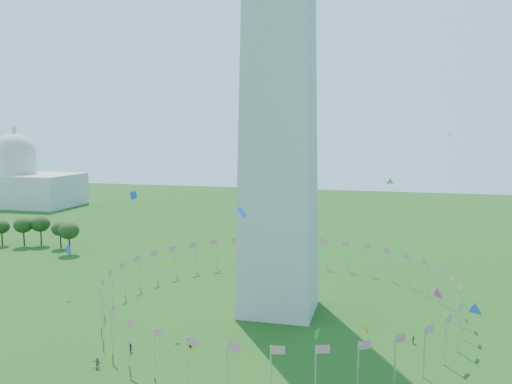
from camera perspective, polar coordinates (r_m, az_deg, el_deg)
flag_ring at (r=119.41m, az=2.60°, el=-11.29°), size 80.24×80.24×9.00m
capitol_building at (r=315.68m, az=-25.74°, el=2.80°), size 70.00×35.00×46.00m
kites_aloft at (r=88.14m, az=10.28°, el=-8.42°), size 110.74×73.18×36.86m
tree_line_west at (r=201.07m, az=-25.26°, el=-4.27°), size 55.39×15.69×11.00m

